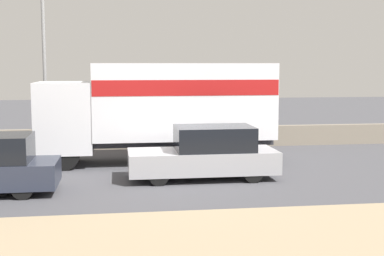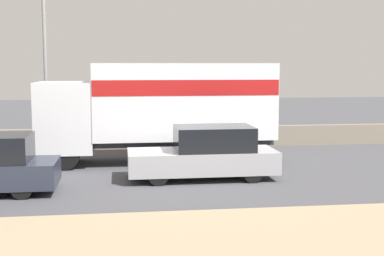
{
  "view_description": "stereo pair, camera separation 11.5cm",
  "coord_description": "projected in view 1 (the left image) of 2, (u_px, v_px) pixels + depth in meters",
  "views": [
    {
      "loc": [
        -2.45,
        -16.04,
        3.53
      ],
      "look_at": [
        0.06,
        1.6,
        1.42
      ],
      "focal_mm": 50.0,
      "sensor_mm": 36.0,
      "label": 1
    },
    {
      "loc": [
        -2.33,
        -16.06,
        3.53
      ],
      "look_at": [
        0.06,
        1.6,
        1.42
      ],
      "focal_mm": 50.0,
      "sensor_mm": 36.0,
      "label": 2
    }
  ],
  "objects": [
    {
      "name": "stone_wall_backdrop",
      "position": [
        174.0,
        137.0,
        22.89
      ],
      "size": [
        60.0,
        0.35,
        0.88
      ],
      "color": "gray",
      "rests_on": "ground_plane"
    },
    {
      "name": "dirt_shoulder_foreground",
      "position": [
        248.0,
        250.0,
        10.18
      ],
      "size": [
        60.0,
        5.71,
        0.04
      ],
      "color": "#9E896B",
      "rests_on": "ground_plane"
    },
    {
      "name": "ground_plane",
      "position": [
        197.0,
        180.0,
        16.53
      ],
      "size": [
        80.0,
        80.0,
        0.0
      ],
      "primitive_type": "plane",
      "color": "#47474C"
    },
    {
      "name": "car_hatchback",
      "position": [
        206.0,
        154.0,
        16.59
      ],
      "size": [
        4.59,
        1.78,
        1.64
      ],
      "rotation": [
        0.0,
        0.0,
        3.14
      ],
      "color": "#9E9EA3",
      "rests_on": "ground_plane"
    },
    {
      "name": "street_lamp",
      "position": [
        44.0,
        36.0,
        21.11
      ],
      "size": [
        0.56,
        0.28,
        8.23
      ],
      "color": "gray",
      "rests_on": "ground_plane"
    },
    {
      "name": "box_truck",
      "position": [
        163.0,
        104.0,
        19.19
      ],
      "size": [
        8.37,
        2.36,
        3.59
      ],
      "rotation": [
        0.0,
        0.0,
        3.14
      ],
      "color": "silver",
      "rests_on": "ground_plane"
    }
  ]
}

